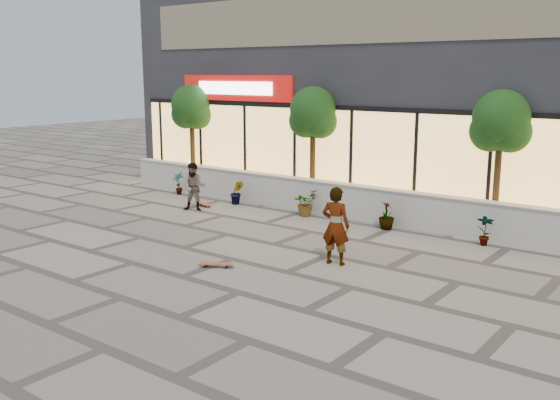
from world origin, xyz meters
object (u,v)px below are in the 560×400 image
Objects in this scene: tree_mideast at (501,125)px; skateboard_left at (203,204)px; skater_center at (336,226)px; tree_midwest at (313,115)px; tree_west at (192,109)px; skater_left at (194,187)px; skateboard_center at (216,264)px.

skateboard_left is at bearing -166.24° from tree_mideast.
tree_midwest is at bearing -61.37° from skater_center.
tree_mideast is at bearing 0.00° from tree_west.
skater_left is at bearing -44.36° from tree_west.
skateboard_center is (7.51, -6.76, -2.91)m from tree_west.
tree_mideast is 4.94× the size of skateboard_left.
tree_midwest reaches higher than skater_center.
tree_west and tree_midwest have the same top height.
skater_center is at bearing -27.28° from tree_west.
skater_left is 1.94× the size of skateboard_left.
tree_midwest reaches higher than skateboard_center.
tree_west reaches higher than skater_center.
tree_mideast is at bearing 24.32° from skateboard_left.
tree_midwest is 6.00m from tree_mideast.
skateboard_left is at bearing -142.94° from tree_midwest.
skater_left is (2.87, -2.81, -2.22)m from tree_west.
skateboard_left is (-4.88, 4.59, -0.00)m from skateboard_center.
skater_left reaches higher than skateboard_left.
tree_west is 4.48m from skateboard_left.
tree_mideast is 2.55× the size of skater_left.
skater_left is at bearing -28.17° from skater_center.
skateboard_center is 0.99× the size of skateboard_left.
skateboard_left is at bearing 106.01° from skateboard_center.
tree_mideast is 2.16× the size of skater_center.
tree_midwest is 7.63m from skateboard_center.
tree_west is 4.98× the size of skateboard_center.
skateboard_center is at bearing -32.65° from skateboard_left.
skater_center reaches higher than skateboard_left.
tree_mideast is (6.00, 0.00, 0.00)m from tree_midwest.
tree_midwest reaches higher than skateboard_left.
skater_left is (-6.64, 2.10, -0.14)m from skater_center.
tree_midwest is at bearing 75.74° from skateboard_center.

